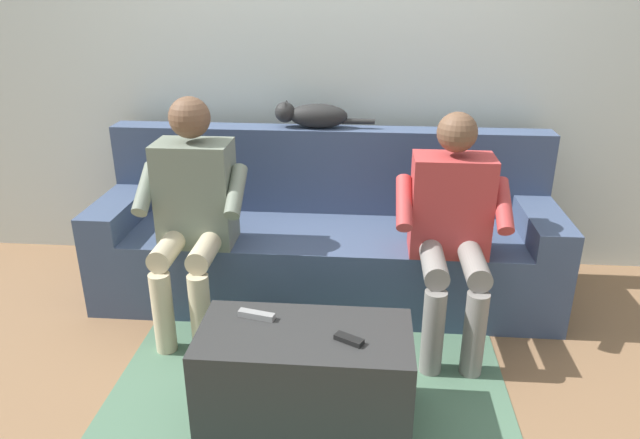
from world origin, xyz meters
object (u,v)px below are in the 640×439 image
(person_left_seated, at_px, (452,221))
(remote_black, at_px, (349,339))
(couch, at_px, (325,241))
(person_right_seated, at_px, (193,204))
(remote_gray, at_px, (256,315))
(coffee_table, at_px, (305,375))
(cat_on_backrest, at_px, (312,115))

(person_left_seated, bearing_deg, remote_black, 58.06)
(couch, xyz_separation_m, person_right_seated, (0.62, 0.36, 0.33))
(remote_black, bearing_deg, remote_gray, 8.79)
(coffee_table, height_order, person_left_seated, person_left_seated)
(couch, height_order, person_left_seated, person_left_seated)
(remote_gray, bearing_deg, coffee_table, -10.12)
(couch, relative_size, remote_gray, 16.44)
(person_left_seated, bearing_deg, person_right_seated, -1.29)
(person_left_seated, bearing_deg, cat_on_backrest, -40.52)
(couch, bearing_deg, person_right_seated, 29.96)
(cat_on_backrest, bearing_deg, person_right_seated, 47.66)
(coffee_table, distance_m, remote_gray, 0.31)
(person_left_seated, relative_size, remote_gray, 7.38)
(coffee_table, relative_size, person_left_seated, 0.75)
(coffee_table, xyz_separation_m, remote_gray, (0.20, -0.09, 0.21))
(remote_black, bearing_deg, cat_on_backrest, -50.03)
(couch, bearing_deg, remote_black, 98.80)
(cat_on_backrest, distance_m, remote_gray, 1.32)
(person_right_seated, relative_size, cat_on_backrest, 2.08)
(cat_on_backrest, bearing_deg, couch, 112.33)
(person_left_seated, relative_size, person_right_seated, 0.96)
(cat_on_backrest, bearing_deg, coffee_table, 94.09)
(coffee_table, distance_m, person_left_seated, 1.00)
(cat_on_backrest, xyz_separation_m, remote_black, (-0.26, 1.33, -0.55))
(coffee_table, bearing_deg, person_right_seated, -48.44)
(remote_black, xyz_separation_m, remote_gray, (0.37, -0.14, 0.00))
(couch, distance_m, person_left_seated, 0.79)
(couch, distance_m, remote_black, 1.13)
(person_right_seated, height_order, remote_gray, person_right_seated)
(person_left_seated, distance_m, cat_on_backrest, 1.00)
(coffee_table, bearing_deg, remote_black, 164.07)
(coffee_table, bearing_deg, person_left_seated, -132.73)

